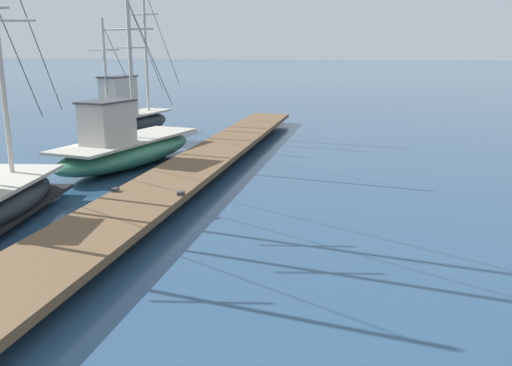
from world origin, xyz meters
TOP-DOWN VIEW (x-y plane):
  - floating_dock at (-5.21, 15.52)m, footprint 2.16×23.70m
  - fishing_boat_0 at (-7.83, 15.43)m, footprint 3.12×6.76m
  - fishing_boat_1 at (-10.37, 21.06)m, footprint 2.16×7.29m

SIDE VIEW (x-z plane):
  - floating_dock at x=-5.21m, z-range 0.10..0.63m
  - fishing_boat_0 at x=-7.83m, z-range -2.09..3.35m
  - fishing_boat_1 at x=-10.37m, z-range -2.53..4.18m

